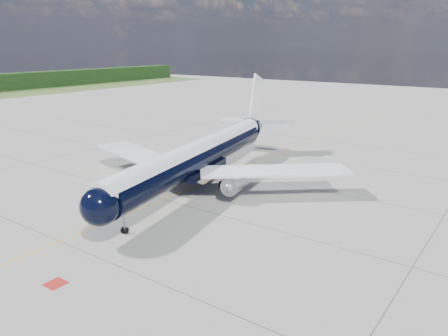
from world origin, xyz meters
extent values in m
plane|color=gray|center=(0.00, 30.00, 0.00)|extent=(320.00, 320.00, 0.00)
cube|color=#EAA40C|center=(0.00, 25.00, 0.00)|extent=(0.16, 160.00, 0.01)
cube|color=maroon|center=(6.80, -10.00, 0.00)|extent=(1.60, 1.60, 0.01)
cylinder|color=black|center=(0.55, 16.25, 4.19)|extent=(11.34, 37.89, 3.79)
sphere|color=black|center=(4.56, -3.29, 4.19)|extent=(4.47, 4.47, 3.79)
cone|color=black|center=(-4.17, 39.21, 4.79)|extent=(5.12, 7.60, 3.79)
cylinder|color=white|center=(0.55, 16.25, 5.14)|extent=(10.92, 39.68, 2.96)
cube|color=black|center=(4.60, -3.48, 4.74)|extent=(2.59, 1.65, 0.55)
cube|color=white|center=(-10.01, 15.61, 3.29)|extent=(19.78, 10.19, 0.32)
cube|color=white|center=(10.51, 19.83, 3.29)|extent=(17.93, 16.05, 0.32)
cube|color=black|center=(0.55, 16.25, 2.79)|extent=(6.11, 10.61, 1.00)
cylinder|color=#AEAEB5|center=(-5.40, 13.00, 2.14)|extent=(3.11, 4.94, 2.23)
cylinder|color=#AEAEB5|center=(7.30, 15.60, 2.14)|extent=(3.11, 4.94, 2.23)
sphere|color=gray|center=(-4.98, 10.94, 2.14)|extent=(1.30, 1.30, 1.10)
sphere|color=gray|center=(7.72, 13.55, 2.14)|extent=(1.30, 1.30, 1.10)
cube|color=white|center=(-5.44, 13.19, 2.89)|extent=(0.86, 3.17, 1.10)
cube|color=white|center=(7.26, 15.80, 2.89)|extent=(0.86, 3.17, 1.10)
cube|color=white|center=(-4.07, 38.72, 9.87)|extent=(1.59, 6.26, 8.50)
cube|color=white|center=(-4.17, 39.21, 5.59)|extent=(13.34, 5.73, 0.22)
cylinder|color=gray|center=(3.86, 0.13, 1.25)|extent=(0.21, 0.21, 2.09)
cylinder|color=black|center=(3.66, 0.09, 0.35)|extent=(0.32, 0.72, 0.70)
cylinder|color=black|center=(4.05, 0.17, 0.35)|extent=(0.32, 0.72, 0.70)
cylinder|color=gray|center=(-2.88, 17.08, 1.35)|extent=(0.31, 0.31, 1.90)
cylinder|color=gray|center=(3.37, 18.36, 1.35)|extent=(0.31, 0.31, 1.90)
cylinder|color=black|center=(-2.77, 16.54, 0.55)|extent=(0.66, 1.16, 1.10)
cylinder|color=black|center=(-2.99, 17.61, 0.55)|extent=(0.66, 1.16, 1.10)
cylinder|color=black|center=(3.48, 17.82, 0.55)|extent=(0.66, 1.16, 1.10)
cylinder|color=black|center=(3.26, 18.90, 0.55)|extent=(0.66, 1.16, 1.10)
camera|label=1|loc=(36.66, -27.85, 18.96)|focal=35.00mm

